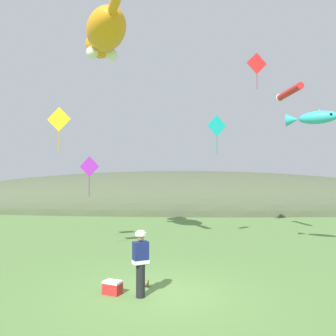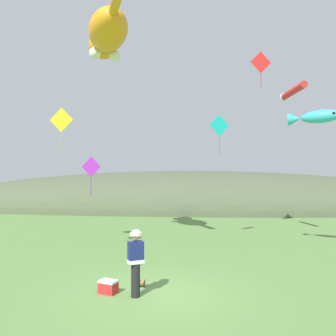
% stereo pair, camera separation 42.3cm
% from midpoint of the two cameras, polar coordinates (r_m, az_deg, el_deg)
% --- Properties ---
extents(ground_plane, '(120.00, 120.00, 0.00)m').
position_cam_midpoint_polar(ground_plane, '(9.63, -0.77, -21.10)').
color(ground_plane, '#5B8442').
extents(distant_hill_ridge, '(57.92, 15.07, 8.34)m').
position_cam_midpoint_polar(distant_hill_ridge, '(35.43, 5.44, -7.25)').
color(distant_hill_ridge, '#4C563D').
rests_on(distant_hill_ridge, ground).
extents(festival_attendant, '(0.49, 0.43, 1.77)m').
position_cam_midpoint_polar(festival_attendant, '(9.17, -4.30, -15.85)').
color(festival_attendant, black).
rests_on(festival_attendant, ground).
extents(kite_spool, '(0.15, 0.21, 0.21)m').
position_cam_midpoint_polar(kite_spool, '(10.21, -3.25, -19.38)').
color(kite_spool, olive).
rests_on(kite_spool, ground).
extents(picnic_cooler, '(0.57, 0.48, 0.36)m').
position_cam_midpoint_polar(picnic_cooler, '(9.73, -9.07, -19.76)').
color(picnic_cooler, red).
rests_on(picnic_cooler, ground).
extents(kite_giant_cat, '(3.18, 6.25, 2.01)m').
position_cam_midpoint_polar(kite_giant_cat, '(18.05, -9.90, 21.87)').
color(kite_giant_cat, orange).
extents(kite_fish_windsock, '(2.09, 1.50, 0.64)m').
position_cam_midpoint_polar(kite_fish_windsock, '(15.34, 24.92, 8.07)').
color(kite_fish_windsock, '#33B2CC').
extents(kite_tube_streamer, '(0.74, 2.45, 0.44)m').
position_cam_midpoint_polar(kite_tube_streamer, '(18.92, 21.58, 12.35)').
color(kite_tube_streamer, red).
extents(kite_diamond_gold, '(1.14, 0.09, 2.04)m').
position_cam_midpoint_polar(kite_diamond_gold, '(15.99, -17.34, 7.93)').
color(kite_diamond_gold, yellow).
extents(kite_diamond_red, '(1.25, 0.34, 2.19)m').
position_cam_midpoint_polar(kite_diamond_red, '(20.79, 16.45, 17.20)').
color(kite_diamond_red, red).
extents(kite_diamond_violet, '(0.91, 0.16, 1.82)m').
position_cam_midpoint_polar(kite_diamond_violet, '(15.14, -12.47, 0.13)').
color(kite_diamond_violet, purple).
extents(kite_diamond_teal, '(1.01, 0.51, 2.02)m').
position_cam_midpoint_polar(kite_diamond_teal, '(17.11, 9.64, 7.27)').
color(kite_diamond_teal, '#19BFBF').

